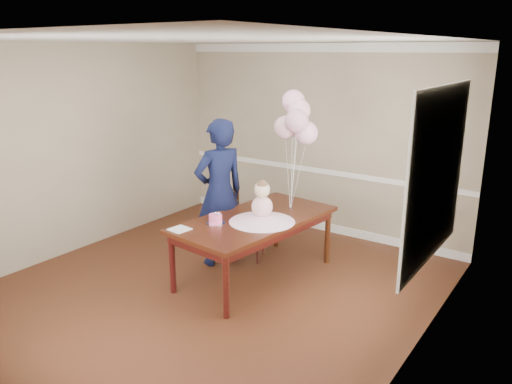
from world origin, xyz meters
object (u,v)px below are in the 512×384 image
(dining_table_top, at_px, (255,220))
(dining_chair_seat, at_px, (248,228))
(woman, at_px, (220,193))
(birthday_cake, at_px, (215,219))

(dining_table_top, height_order, dining_chair_seat, dining_table_top)
(dining_chair_seat, relative_size, woman, 0.22)
(dining_chair_seat, bearing_deg, woman, -144.38)
(dining_chair_seat, distance_m, woman, 0.63)
(birthday_cake, bearing_deg, woman, 124.38)
(birthday_cake, height_order, dining_chair_seat, birthday_cake)
(dining_table_top, xyz_separation_m, woman, (-0.60, 0.10, 0.20))
(dining_chair_seat, bearing_deg, dining_table_top, -67.79)
(dining_table_top, xyz_separation_m, birthday_cake, (-0.25, -0.42, 0.08))
(birthday_cake, relative_size, dining_chair_seat, 0.37)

